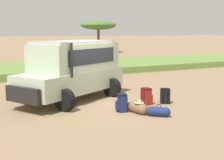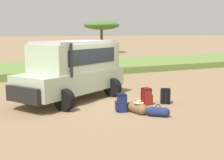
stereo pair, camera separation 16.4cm
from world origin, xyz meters
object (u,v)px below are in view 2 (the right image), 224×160
object	(u,v)px
duffel_bag_low_black_case	(137,108)
acacia_tree_centre_back	(102,25)
safari_vehicle	(74,69)
backpack_cluster_center	(165,96)
backpack_near_rear_wheel	(121,103)
duffel_bag_soft_canvas	(158,112)
backpack_beside_front_wheel	(146,97)

from	to	relation	value
duffel_bag_low_black_case	acacia_tree_centre_back	size ratio (longest dim) A/B	0.20
duffel_bag_low_black_case	acacia_tree_centre_back	bearing A→B (deg)	68.13
safari_vehicle	backpack_cluster_center	distance (m)	3.89
backpack_cluster_center	backpack_near_rear_wheel	bearing A→B (deg)	-170.42
backpack_cluster_center	duffel_bag_soft_canvas	size ratio (longest dim) A/B	0.87
backpack_near_rear_wheel	acacia_tree_centre_back	distance (m)	30.27
acacia_tree_centre_back	duffel_bag_low_black_case	bearing A→B (deg)	-111.87
safari_vehicle	backpack_beside_front_wheel	distance (m)	3.22
duffel_bag_soft_canvas	acacia_tree_centre_back	world-z (taller)	acacia_tree_centre_back
backpack_beside_front_wheel	acacia_tree_centre_back	bearing A→B (deg)	69.23
backpack_beside_front_wheel	duffel_bag_soft_canvas	size ratio (longest dim) A/B	0.96
backpack_near_rear_wheel	duffel_bag_low_black_case	xyz separation A→B (m)	(0.40, -0.40, -0.12)
safari_vehicle	acacia_tree_centre_back	bearing A→B (deg)	63.46
backpack_cluster_center	duffel_bag_low_black_case	xyz separation A→B (m)	(-1.75, -0.76, -0.10)
backpack_near_rear_wheel	duffel_bag_soft_canvas	distance (m)	1.37
backpack_cluster_center	acacia_tree_centre_back	world-z (taller)	acacia_tree_centre_back
backpack_beside_front_wheel	acacia_tree_centre_back	distance (m)	29.29
safari_vehicle	duffel_bag_soft_canvas	size ratio (longest dim) A/B	7.75
backpack_beside_front_wheel	acacia_tree_centre_back	world-z (taller)	acacia_tree_centre_back
backpack_beside_front_wheel	backpack_cluster_center	xyz separation A→B (m)	(0.78, -0.15, -0.03)
backpack_beside_front_wheel	backpack_cluster_center	size ratio (longest dim) A/B	1.10
backpack_beside_front_wheel	backpack_cluster_center	world-z (taller)	backpack_beside_front_wheel
backpack_beside_front_wheel	duffel_bag_low_black_case	distance (m)	1.34
backpack_cluster_center	duffel_bag_low_black_case	world-z (taller)	backpack_cluster_center
backpack_beside_front_wheel	duffel_bag_low_black_case	xyz separation A→B (m)	(-0.97, -0.91, -0.13)
duffel_bag_low_black_case	duffel_bag_soft_canvas	bearing A→B (deg)	-60.04
duffel_bag_low_black_case	duffel_bag_soft_canvas	distance (m)	0.81
backpack_near_rear_wheel	duffel_bag_soft_canvas	xyz separation A→B (m)	(0.81, -1.10, -0.15)
backpack_cluster_center	duffel_bag_soft_canvas	world-z (taller)	backpack_cluster_center
duffel_bag_soft_canvas	backpack_beside_front_wheel	bearing A→B (deg)	70.64
backpack_cluster_center	acacia_tree_centre_back	distance (m)	29.17
safari_vehicle	backpack_near_rear_wheel	world-z (taller)	safari_vehicle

